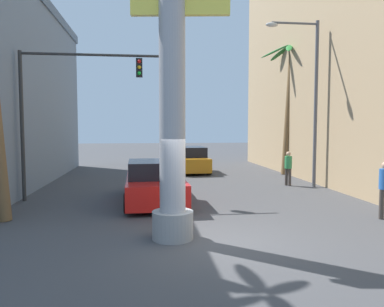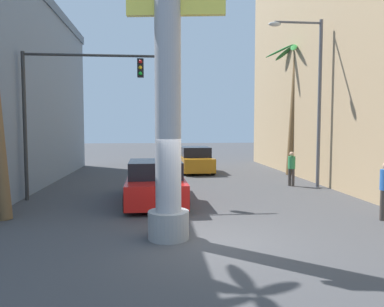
{
  "view_description": "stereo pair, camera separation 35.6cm",
  "coord_description": "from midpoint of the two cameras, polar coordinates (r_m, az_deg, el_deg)",
  "views": [
    {
      "loc": [
        -1.6,
        -8.86,
        2.79
      ],
      "look_at": [
        0.0,
        4.08,
        1.86
      ],
      "focal_mm": 35.0,
      "sensor_mm": 36.0,
      "label": 1
    },
    {
      "loc": [
        -1.24,
        -8.9,
        2.79
      ],
      "look_at": [
        0.0,
        4.08,
        1.86
      ],
      "focal_mm": 35.0,
      "sensor_mm": 36.0,
      "label": 2
    }
  ],
  "objects": [
    {
      "name": "traffic_light_mast",
      "position": [
        14.99,
        -17.65,
        8.42
      ],
      "size": [
        5.17,
        0.32,
        5.59
      ],
      "color": "#333333",
      "rests_on": "ground"
    },
    {
      "name": "ground_plane",
      "position": [
        19.14,
        -1.16,
        -4.3
      ],
      "size": [
        90.36,
        90.36,
        0.0
      ],
      "primitive_type": "plane",
      "color": "#424244"
    },
    {
      "name": "neon_sign_pole",
      "position": [
        9.49,
        -2.56,
        18.6
      ],
      "size": [
        2.71,
        1.03,
        10.85
      ],
      "color": "#9E9EA3",
      "rests_on": "ground"
    },
    {
      "name": "street_lamp",
      "position": [
        18.07,
        18.36,
        9.49
      ],
      "size": [
        2.5,
        0.28,
        7.58
      ],
      "color": "#59595E",
      "rests_on": "ground"
    },
    {
      "name": "car_lead",
      "position": [
        14.05,
        -4.9,
        -4.47
      ],
      "size": [
        2.26,
        5.24,
        1.56
      ],
      "color": "black",
      "rests_on": "ground"
    },
    {
      "name": "palm_tree_mid_right",
      "position": [
        22.58,
        15.77,
        8.43
      ],
      "size": [
        3.46,
        3.37,
        7.58
      ],
      "color": "brown",
      "rests_on": "ground"
    },
    {
      "name": "pedestrian_mid_right",
      "position": [
        18.25,
        15.47,
        -1.86
      ],
      "size": [
        0.47,
        0.47,
        1.62
      ],
      "color": "#3F3833",
      "rests_on": "ground"
    },
    {
      "name": "car_far",
      "position": [
        23.17,
        0.9,
        -0.99
      ],
      "size": [
        2.05,
        4.54,
        1.56
      ],
      "color": "black",
      "rests_on": "ground"
    }
  ]
}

